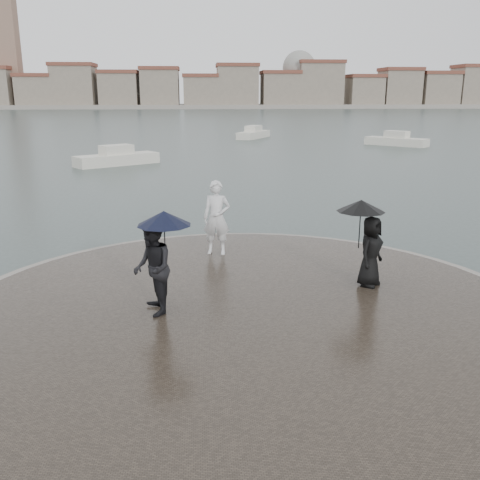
{
  "coord_description": "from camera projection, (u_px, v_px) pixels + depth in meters",
  "views": [
    {
      "loc": [
        -0.86,
        -6.47,
        4.57
      ],
      "look_at": [
        0.0,
        4.8,
        1.45
      ],
      "focal_mm": 40.0,
      "sensor_mm": 36.0,
      "label": 1
    }
  ],
  "objects": [
    {
      "name": "ground",
      "position": [
        266.0,
        430.0,
        7.49
      ],
      "size": [
        400.0,
        400.0,
        0.0
      ],
      "primitive_type": "plane",
      "color": "#2B3835",
      "rests_on": "ground"
    },
    {
      "name": "kerb_ring",
      "position": [
        245.0,
        318.0,
        10.81
      ],
      "size": [
        12.5,
        12.5,
        0.32
      ],
      "primitive_type": "cylinder",
      "color": "gray",
      "rests_on": "ground"
    },
    {
      "name": "quay_tip",
      "position": [
        245.0,
        317.0,
        10.81
      ],
      "size": [
        11.9,
        11.9,
        0.36
      ],
      "primitive_type": "cylinder",
      "color": "#2D261E",
      "rests_on": "ground"
    },
    {
      "name": "statue",
      "position": [
        217.0,
        218.0,
        14.23
      ],
      "size": [
        0.8,
        0.6,
        1.99
      ],
      "primitive_type": "imported",
      "rotation": [
        0.0,
        0.0,
        -0.19
      ],
      "color": "silver",
      "rests_on": "quay_tip"
    },
    {
      "name": "visitor_left",
      "position": [
        155.0,
        258.0,
        10.3
      ],
      "size": [
        1.22,
        1.15,
        2.04
      ],
      "color": "black",
      "rests_on": "quay_tip"
    },
    {
      "name": "visitor_right",
      "position": [
        368.0,
        237.0,
        11.84
      ],
      "size": [
        1.23,
        1.1,
        1.95
      ],
      "color": "black",
      "rests_on": "quay_tip"
    },
    {
      "name": "far_skyline",
      "position": [
        180.0,
        89.0,
        160.01
      ],
      "size": [
        260.0,
        20.0,
        37.0
      ],
      "color": "gray",
      "rests_on": "ground"
    },
    {
      "name": "boats",
      "position": [
        268.0,
        143.0,
        46.19
      ],
      "size": [
        28.28,
        25.79,
        1.5
      ],
      "color": "silver",
      "rests_on": "ground"
    }
  ]
}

